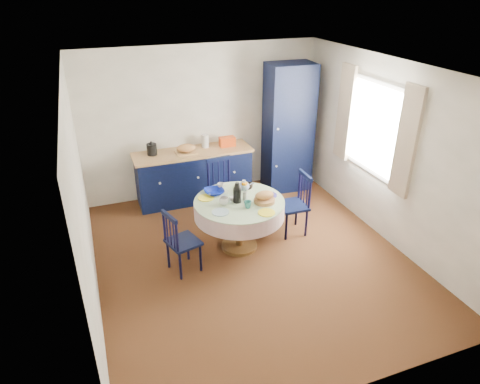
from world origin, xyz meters
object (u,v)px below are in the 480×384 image
object	(u,v)px
chair_right	(295,204)
mug_c	(249,186)
mug_a	(224,201)
mug_d	(221,186)
kitchen_counter	(194,174)
pantry_cabinet	(288,129)
chair_far	(222,189)
chair_left	(181,241)
mug_b	(248,205)
dining_table	(240,209)
cobalt_bowl	(214,192)

from	to	relation	value
chair_right	mug_c	bearing A→B (deg)	-103.42
mug_a	mug_d	bearing A→B (deg)	76.93
mug_c	mug_a	bearing A→B (deg)	-146.57
kitchen_counter	chair_right	distance (m)	1.90
pantry_cabinet	chair_right	size ratio (longest dim) A/B	2.36
mug_d	kitchen_counter	bearing A→B (deg)	93.57
chair_far	kitchen_counter	bearing A→B (deg)	104.09
kitchen_counter	chair_left	bearing A→B (deg)	-109.50
kitchen_counter	mug_c	bearing A→B (deg)	-71.77
kitchen_counter	mug_b	distance (m)	1.92
chair_left	chair_far	bearing A→B (deg)	-55.98
pantry_cabinet	chair_right	bearing A→B (deg)	-108.11
dining_table	mug_c	distance (m)	0.41
chair_left	chair_far	xyz separation A→B (m)	(0.93, 1.14, 0.05)
mug_a	mug_c	xyz separation A→B (m)	(0.47, 0.31, -0.01)
pantry_cabinet	mug_c	bearing A→B (deg)	-130.73
chair_left	mug_d	world-z (taller)	chair_left
chair_right	chair_far	bearing A→B (deg)	-131.39
mug_b	kitchen_counter	bearing A→B (deg)	97.21
mug_b	mug_d	xyz separation A→B (m)	(-0.16, 0.63, -0.00)
mug_b	mug_c	xyz separation A→B (m)	(0.21, 0.51, -0.00)
kitchen_counter	dining_table	distance (m)	1.68
chair_left	mug_a	xyz separation A→B (m)	(0.65, 0.21, 0.35)
mug_d	mug_a	bearing A→B (deg)	-103.07
mug_d	pantry_cabinet	bearing A→B (deg)	35.59
mug_a	chair_left	bearing A→B (deg)	-161.85
pantry_cabinet	dining_table	size ratio (longest dim) A/B	1.79
mug_a	mug_b	world-z (taller)	mug_a
dining_table	chair_right	bearing A→B (deg)	6.79
dining_table	mug_c	xyz separation A→B (m)	(0.24, 0.29, 0.16)
dining_table	mug_a	distance (m)	0.29
mug_a	cobalt_bowl	xyz separation A→B (m)	(-0.03, 0.33, -0.02)
kitchen_counter	mug_c	world-z (taller)	kitchen_counter
chair_right	mug_c	xyz separation A→B (m)	(-0.65, 0.18, 0.31)
mug_b	cobalt_bowl	world-z (taller)	mug_b
pantry_cabinet	chair_far	distance (m)	1.66
pantry_cabinet	mug_c	distance (m)	1.78
mug_c	mug_d	bearing A→B (deg)	161.42
mug_b	mug_c	distance (m)	0.55
dining_table	chair_far	distance (m)	0.92
chair_far	mug_b	world-z (taller)	chair_far
chair_right	mug_d	size ratio (longest dim) A/B	9.29
dining_table	mug_b	world-z (taller)	dining_table
dining_table	chair_left	world-z (taller)	dining_table
pantry_cabinet	mug_d	world-z (taller)	pantry_cabinet
mug_c	mug_d	distance (m)	0.39
mug_b	chair_right	bearing A→B (deg)	20.53
kitchen_counter	dining_table	size ratio (longest dim) A/B	1.59
kitchen_counter	cobalt_bowl	bearing A→B (deg)	-92.13
kitchen_counter	chair_right	size ratio (longest dim) A/B	2.09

